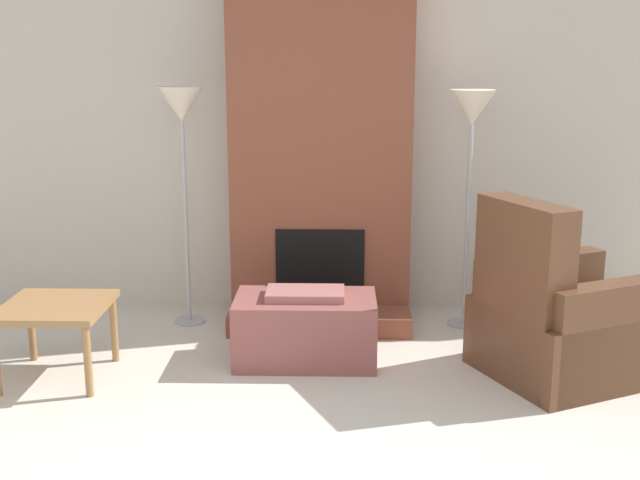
{
  "coord_description": "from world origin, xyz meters",
  "views": [
    {
      "loc": [
        0.13,
        -2.82,
        1.9
      ],
      "look_at": [
        0.0,
        2.63,
        0.62
      ],
      "focal_mm": 45.0,
      "sensor_mm": 36.0,
      "label": 1
    }
  ],
  "objects": [
    {
      "name": "wall_back",
      "position": [
        0.0,
        3.06,
        1.3
      ],
      "size": [
        6.89,
        0.06,
        2.6
      ],
      "primitive_type": "cube",
      "color": "beige",
      "rests_on": "ground_plane"
    },
    {
      "name": "fireplace",
      "position": [
        0.0,
        2.81,
        1.24
      ],
      "size": [
        1.27,
        0.73,
        2.6
      ],
      "color": "brown",
      "rests_on": "ground_plane"
    },
    {
      "name": "ottoman",
      "position": [
        -0.07,
        1.93,
        0.22
      ],
      "size": [
        0.88,
        0.52,
        0.46
      ],
      "color": "#8C4C47",
      "rests_on": "ground_plane"
    },
    {
      "name": "armchair",
      "position": [
        1.47,
        1.74,
        0.32
      ],
      "size": [
        1.27,
        1.18,
        1.09
      ],
      "rotation": [
        0.0,
        0.0,
        2.02
      ],
      "color": "brown",
      "rests_on": "ground_plane"
    },
    {
      "name": "side_table",
      "position": [
        -1.53,
        1.62,
        0.4
      ],
      "size": [
        0.6,
        0.62,
        0.46
      ],
      "color": "#9E7042",
      "rests_on": "ground_plane"
    },
    {
      "name": "floor_lamp_left",
      "position": [
        -0.94,
        2.64,
        1.45
      ],
      "size": [
        0.31,
        0.31,
        1.67
      ],
      "color": "#ADADB2",
      "rests_on": "ground_plane"
    },
    {
      "name": "floor_lamp_right",
      "position": [
        1.02,
        2.64,
        1.44
      ],
      "size": [
        0.31,
        0.31,
        1.65
      ],
      "color": "#ADADB2",
      "rests_on": "ground_plane"
    }
  ]
}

